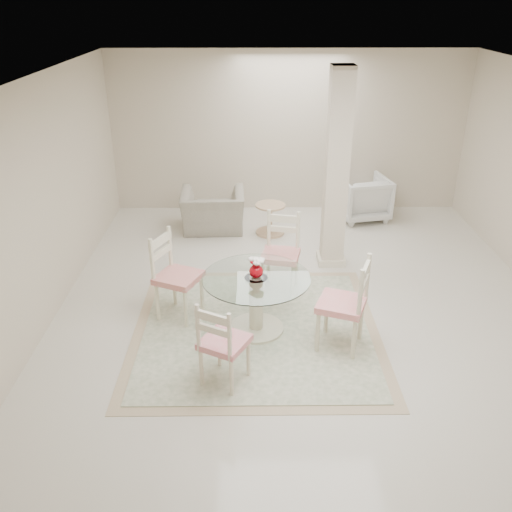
{
  "coord_description": "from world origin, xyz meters",
  "views": [
    {
      "loc": [
        -0.65,
        -5.66,
        3.49
      ],
      "look_at": [
        -0.59,
        -0.24,
        0.85
      ],
      "focal_mm": 38.0,
      "sensor_mm": 36.0,
      "label": 1
    }
  ],
  "objects_px": {
    "dining_chair_north": "(281,247)",
    "recliner_taupe": "(213,211)",
    "dining_chair_south": "(221,339)",
    "armchair_white": "(362,198)",
    "column": "(337,171)",
    "dining_table": "(256,304)",
    "dining_chair_east": "(349,298)",
    "dining_chair_west": "(172,269)",
    "side_table": "(270,220)",
    "red_vase": "(256,267)"
  },
  "relations": [
    {
      "from": "red_vase",
      "to": "dining_chair_east",
      "type": "height_order",
      "value": "dining_chair_east"
    },
    {
      "from": "armchair_white",
      "to": "column",
      "type": "bearing_deg",
      "value": 54.47
    },
    {
      "from": "armchair_white",
      "to": "side_table",
      "type": "distance_m",
      "value": 1.72
    },
    {
      "from": "dining_chair_west",
      "to": "armchair_white",
      "type": "relative_size",
      "value": 1.44
    },
    {
      "from": "dining_chair_east",
      "to": "armchair_white",
      "type": "bearing_deg",
      "value": -171.77
    },
    {
      "from": "column",
      "to": "armchair_white",
      "type": "distance_m",
      "value": 2.08
    },
    {
      "from": "dining_chair_east",
      "to": "dining_chair_north",
      "type": "height_order",
      "value": "dining_chair_east"
    },
    {
      "from": "column",
      "to": "dining_chair_south",
      "type": "distance_m",
      "value": 3.16
    },
    {
      "from": "column",
      "to": "dining_table",
      "type": "bearing_deg",
      "value": -122.02
    },
    {
      "from": "dining_chair_south",
      "to": "armchair_white",
      "type": "relative_size",
      "value": 1.28
    },
    {
      "from": "dining_chair_north",
      "to": "recliner_taupe",
      "type": "height_order",
      "value": "dining_chair_north"
    },
    {
      "from": "dining_chair_east",
      "to": "side_table",
      "type": "bearing_deg",
      "value": -145.88
    },
    {
      "from": "armchair_white",
      "to": "side_table",
      "type": "bearing_deg",
      "value": 10.71
    },
    {
      "from": "dining_chair_north",
      "to": "dining_chair_south",
      "type": "relative_size",
      "value": 1.1
    },
    {
      "from": "dining_chair_east",
      "to": "dining_chair_north",
      "type": "xyz_separation_m",
      "value": [
        -0.64,
        1.31,
        -0.02
      ]
    },
    {
      "from": "dining_table",
      "to": "recliner_taupe",
      "type": "xyz_separation_m",
      "value": [
        -0.66,
        2.94,
        -0.03
      ]
    },
    {
      "from": "recliner_taupe",
      "to": "dining_chair_west",
      "type": "bearing_deg",
      "value": 81.18
    },
    {
      "from": "dining_chair_east",
      "to": "armchair_white",
      "type": "xyz_separation_m",
      "value": [
        0.87,
        3.77,
        -0.25
      ]
    },
    {
      "from": "column",
      "to": "dining_chair_north",
      "type": "bearing_deg",
      "value": -134.47
    },
    {
      "from": "red_vase",
      "to": "side_table",
      "type": "distance_m",
      "value": 2.85
    },
    {
      "from": "recliner_taupe",
      "to": "armchair_white",
      "type": "height_order",
      "value": "armchair_white"
    },
    {
      "from": "column",
      "to": "dining_chair_north",
      "type": "xyz_separation_m",
      "value": [
        -0.76,
        -0.77,
        -0.75
      ]
    },
    {
      "from": "dining_chair_south",
      "to": "armchair_white",
      "type": "height_order",
      "value": "dining_chair_south"
    },
    {
      "from": "armchair_white",
      "to": "dining_chair_south",
      "type": "bearing_deg",
      "value": 51.95
    },
    {
      "from": "dining_chair_north",
      "to": "recliner_taupe",
      "type": "bearing_deg",
      "value": 128.48
    },
    {
      "from": "side_table",
      "to": "dining_chair_west",
      "type": "bearing_deg",
      "value": -116.66
    },
    {
      "from": "red_vase",
      "to": "side_table",
      "type": "height_order",
      "value": "red_vase"
    },
    {
      "from": "dining_chair_east",
      "to": "dining_chair_west",
      "type": "height_order",
      "value": "dining_chair_east"
    },
    {
      "from": "recliner_taupe",
      "to": "red_vase",
      "type": "bearing_deg",
      "value": 100.54
    },
    {
      "from": "dining_chair_south",
      "to": "recliner_taupe",
      "type": "height_order",
      "value": "dining_chair_south"
    },
    {
      "from": "dining_table",
      "to": "dining_chair_south",
      "type": "distance_m",
      "value": 1.03
    },
    {
      "from": "dining_chair_west",
      "to": "side_table",
      "type": "distance_m",
      "value": 2.74
    },
    {
      "from": "dining_chair_east",
      "to": "dining_chair_west",
      "type": "xyz_separation_m",
      "value": [
        -1.93,
        0.69,
        -0.01
      ]
    },
    {
      "from": "column",
      "to": "dining_chair_west",
      "type": "bearing_deg",
      "value": -145.79
    },
    {
      "from": "dining_chair_south",
      "to": "armchair_white",
      "type": "distance_m",
      "value": 4.9
    },
    {
      "from": "dining_table",
      "to": "red_vase",
      "type": "bearing_deg",
      "value": -33.69
    },
    {
      "from": "dining_chair_north",
      "to": "dining_chair_west",
      "type": "height_order",
      "value": "dining_chair_west"
    },
    {
      "from": "dining_chair_east",
      "to": "armchair_white",
      "type": "distance_m",
      "value": 3.87
    },
    {
      "from": "red_vase",
      "to": "dining_chair_south",
      "type": "xyz_separation_m",
      "value": [
        -0.35,
        -0.95,
        -0.27
      ]
    },
    {
      "from": "dining_chair_north",
      "to": "side_table",
      "type": "xyz_separation_m",
      "value": [
        -0.08,
        1.81,
        -0.37
      ]
    },
    {
      "from": "dining_chair_west",
      "to": "armchair_white",
      "type": "height_order",
      "value": "dining_chair_west"
    },
    {
      "from": "dining_chair_north",
      "to": "side_table",
      "type": "height_order",
      "value": "dining_chair_north"
    },
    {
      "from": "dining_table",
      "to": "dining_chair_east",
      "type": "relative_size",
      "value": 1.01
    },
    {
      "from": "red_vase",
      "to": "dining_chair_east",
      "type": "xyz_separation_m",
      "value": [
        0.96,
        -0.34,
        -0.19
      ]
    },
    {
      "from": "dining_chair_north",
      "to": "dining_chair_south",
      "type": "height_order",
      "value": "dining_chair_north"
    },
    {
      "from": "column",
      "to": "dining_chair_west",
      "type": "distance_m",
      "value": 2.59
    },
    {
      "from": "dining_table",
      "to": "dining_chair_north",
      "type": "relative_size",
      "value": 1.05
    },
    {
      "from": "armchair_white",
      "to": "red_vase",
      "type": "bearing_deg",
      "value": 50.28
    },
    {
      "from": "dining_chair_north",
      "to": "dining_chair_south",
      "type": "xyz_separation_m",
      "value": [
        -0.68,
        -1.92,
        -0.06
      ]
    },
    {
      "from": "armchair_white",
      "to": "recliner_taupe",
      "type": "bearing_deg",
      "value": -0.72
    }
  ]
}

